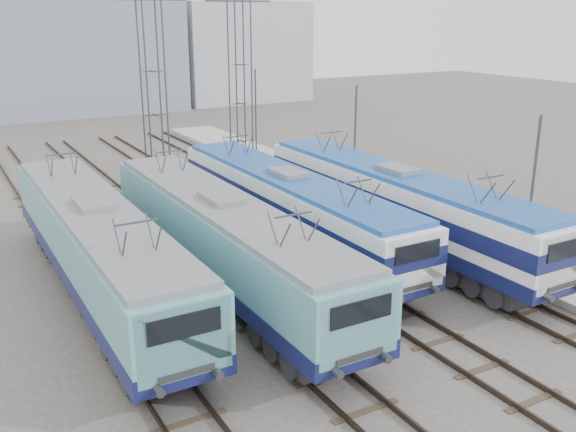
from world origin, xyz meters
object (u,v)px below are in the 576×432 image
Objects in this scene: locomotive_center_right at (290,204)px; catenary_tower_east at (240,78)px; locomotive_far_right at (399,201)px; mast_rear at (256,120)px; locomotive_far_left at (99,245)px; locomotive_center_left at (225,238)px; catenary_tower_west at (153,86)px; mast_mid at (355,150)px; mast_front at (531,203)px.

catenary_tower_east reaches higher than locomotive_center_right.
mast_rear is at bearing 84.19° from locomotive_far_right.
locomotive_center_right is 17.18m from mast_rear.
locomotive_far_left is 22.95m from mast_rear.
catenary_tower_east is at bearing 62.24° from locomotive_center_left.
locomotive_center_right is (4.50, 2.71, -0.01)m from locomotive_center_left.
locomotive_far_left is 15.29m from catenary_tower_west.
mast_mid is at bearing 31.64° from locomotive_center_right.
locomotive_far_right is at bearing -95.81° from mast_rear.
catenary_tower_west is (6.75, 13.01, 4.33)m from locomotive_far_left.
locomotive_far_right is at bearing -26.62° from locomotive_center_right.
locomotive_center_right is 2.56× the size of mast_mid.
mast_front is at bearing -84.55° from catenary_tower_east.
locomotive_center_left is 5.25m from locomotive_center_right.
mast_mid reaches higher than locomotive_far_right.
mast_rear is at bearing 90.00° from mast_mid.
locomotive_center_right is at bearing -106.99° from catenary_tower_east.
catenary_tower_west is 1.71× the size of mast_mid.
locomotive_center_left is at bearing -148.60° from mast_mid.
mast_rear is at bearing 68.25° from locomotive_center_right.
locomotive_far_right is 18.30m from mast_rear.
mast_front reaches higher than locomotive_center_left.
mast_mid is (1.85, 6.17, 1.15)m from locomotive_far_right.
catenary_tower_east is at bearing 95.45° from mast_front.
locomotive_center_left and locomotive_far_right have the same top height.
catenary_tower_east is (13.25, 15.01, 4.33)m from locomotive_far_left.
catenary_tower_west is 1.71× the size of mast_rear.
locomotive_center_left is 1.00× the size of locomotive_far_right.
mast_rear is at bearing 90.00° from mast_front.
mast_mid is (8.60, -8.00, -3.14)m from catenary_tower_west.
catenary_tower_east reaches higher than mast_front.
locomotive_center_right is 2.56× the size of mast_rear.
mast_front is at bearing -66.73° from catenary_tower_west.
mast_rear reaches higher than locomotive_far_left.
locomotive_far_right is at bearing -89.11° from catenary_tower_east.
locomotive_far_left reaches higher than locomotive_far_right.
locomotive_far_right is 6.54m from mast_mid.
mast_mid is at bearing -42.93° from catenary_tower_west.
catenary_tower_east is 1.71× the size of mast_front.
catenary_tower_east reaches higher than locomotive_far_left.
catenary_tower_west is at bearing 100.70° from locomotive_center_right.
catenary_tower_west is (2.25, 14.62, 4.35)m from locomotive_center_left.
mast_mid is at bearing -78.14° from catenary_tower_east.
locomotive_center_left is 12.17m from mast_front.
mast_rear is at bearing 59.77° from locomotive_center_left.
mast_front is (10.85, -5.38, 1.21)m from locomotive_center_left.
mast_rear is (15.35, 17.01, 1.19)m from locomotive_far_left.
locomotive_center_left is 19.28m from catenary_tower_east.
locomotive_far_left is 1.55× the size of catenary_tower_west.
mast_mid is (6.35, 3.91, 1.21)m from locomotive_center_right.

